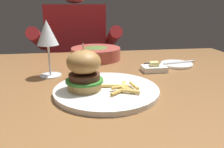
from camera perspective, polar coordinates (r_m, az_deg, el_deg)
name	(u,v)px	position (r m, az deg, el deg)	size (l,w,h in m)	color
dining_table	(93,99)	(0.78, -5.09, -6.59)	(1.42, 0.86, 0.74)	brown
main_plate	(107,90)	(0.61, -1.45, -4.24)	(0.29, 0.29, 0.01)	white
burger_sandwich	(84,70)	(0.59, -7.30, 1.02)	(0.10, 0.10, 0.13)	tan
fries_pile	(123,88)	(0.59, 2.79, -3.63)	(0.11, 0.09, 0.01)	#E0B251
wine_glass	(47,35)	(0.75, -16.57, 9.72)	(0.07, 0.07, 0.19)	silver
bread_plate	(177,64)	(0.92, 16.54, 2.43)	(0.13, 0.13, 0.01)	white
table_knife	(166,63)	(0.89, 13.88, 2.73)	(0.22, 0.05, 0.01)	silver
butter_dish	(154,68)	(0.82, 10.90, 1.51)	(0.09, 0.06, 0.04)	white
soup_bowl	(96,53)	(0.99, -4.23, 5.51)	(0.22, 0.22, 0.06)	#B24C42
diner_person	(78,70)	(1.47, -8.90, 1.09)	(0.51, 0.36, 1.18)	#282833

